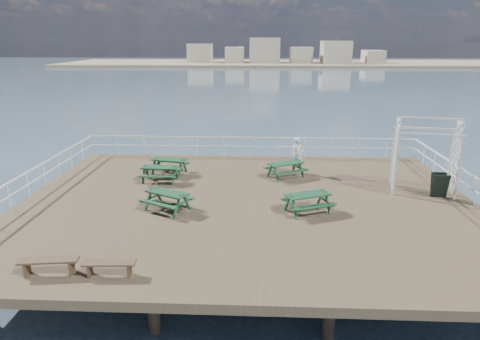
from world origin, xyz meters
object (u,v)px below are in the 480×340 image
at_px(picnic_table_c, 286,167).
at_px(picnic_table_b, 169,163).
at_px(picnic_table_e, 308,199).
at_px(trellis_arbor, 425,160).
at_px(flat_bench_near, 109,266).
at_px(person, 297,155).
at_px(picnic_table_d, 167,197).
at_px(picnic_table_a, 160,171).
at_px(flat_bench_far, 49,263).

bearing_deg(picnic_table_c, picnic_table_b, 145.78).
xyz_separation_m(picnic_table_b, picnic_table_e, (6.13, -4.60, 0.01)).
bearing_deg(picnic_table_b, trellis_arbor, 2.74).
bearing_deg(flat_bench_near, picnic_table_e, 35.82).
distance_m(picnic_table_b, person, 6.16).
relative_size(picnic_table_b, picnic_table_d, 0.91).
distance_m(picnic_table_a, trellis_arbor, 11.40).
relative_size(picnic_table_c, trellis_arbor, 0.66).
relative_size(picnic_table_a, person, 0.97).
bearing_deg(picnic_table_b, person, 16.75).
height_order(picnic_table_d, flat_bench_near, picnic_table_d).
bearing_deg(person, picnic_table_a, 176.85).
distance_m(picnic_table_b, picnic_table_d, 4.70).
distance_m(picnic_table_a, picnic_table_d, 3.50).
bearing_deg(flat_bench_far, trellis_arbor, 22.73).
height_order(picnic_table_b, person, person).
bearing_deg(person, picnic_table_d, -154.19).
relative_size(picnic_table_a, flat_bench_far, 1.04).
height_order(picnic_table_e, flat_bench_near, picnic_table_e).
bearing_deg(flat_bench_near, picnic_table_c, 56.10).
bearing_deg(flat_bench_far, flat_bench_near, -7.24).
xyz_separation_m(picnic_table_d, flat_bench_far, (-2.27, -4.77, -0.17)).
bearing_deg(picnic_table_a, picnic_table_d, -70.42).
relative_size(picnic_table_c, flat_bench_far, 1.30).
bearing_deg(picnic_table_a, picnic_table_e, -25.59).
height_order(picnic_table_e, flat_bench_far, picnic_table_e).
bearing_deg(flat_bench_near, picnic_table_a, 89.69).
distance_m(flat_bench_far, person, 12.31).
xyz_separation_m(picnic_table_b, picnic_table_d, (0.88, -4.62, 0.01)).
distance_m(flat_bench_near, trellis_arbor, 13.11).
distance_m(picnic_table_c, picnic_table_e, 4.23).
bearing_deg(picnic_table_d, flat_bench_near, -68.71).
distance_m(picnic_table_b, trellis_arbor, 11.40).
distance_m(picnic_table_b, picnic_table_e, 7.66).
bearing_deg(flat_bench_far, picnic_table_b, 74.35).
bearing_deg(picnic_table_a, trellis_arbor, -2.14).
bearing_deg(flat_bench_far, picnic_table_e, 25.23).
relative_size(picnic_table_a, picnic_table_d, 0.80).
distance_m(picnic_table_b, flat_bench_far, 9.48).
xyz_separation_m(picnic_table_c, flat_bench_near, (-5.28, -8.98, -0.21)).
height_order(flat_bench_near, trellis_arbor, trellis_arbor).
bearing_deg(person, flat_bench_far, -145.21).
distance_m(picnic_table_c, trellis_arbor, 5.94).
bearing_deg(picnic_table_a, person, 16.56).
bearing_deg(picnic_table_c, person, 21.70).
height_order(flat_bench_far, person, person).
relative_size(picnic_table_e, person, 1.18).
bearing_deg(trellis_arbor, flat_bench_near, -135.38).
distance_m(picnic_table_d, flat_bench_near, 4.81).
height_order(picnic_table_e, person, person).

